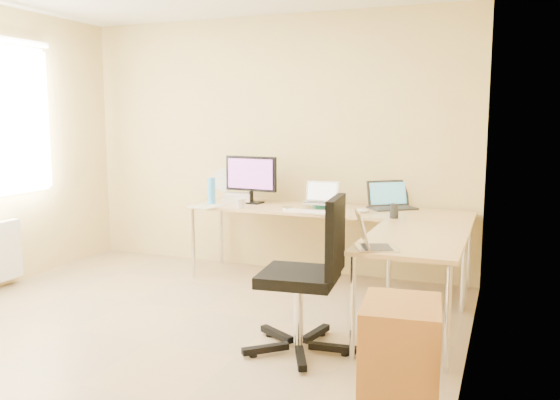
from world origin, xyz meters
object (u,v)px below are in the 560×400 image
at_px(keyboard, 311,212).
at_px(laptop_center, 320,193).
at_px(laptop_black, 393,195).
at_px(water_bottle, 211,191).
at_px(laptop_return, 377,234).
at_px(office_chair, 299,279).
at_px(mug, 240,203).
at_px(desk_fan, 227,186).
at_px(monitor, 251,180).
at_px(desk_main, 326,246).
at_px(cabinet, 400,365).
at_px(desk_return, 414,285).

bearing_deg(keyboard, laptop_center, 94.80).
distance_m(laptop_black, water_bottle, 1.74).
relative_size(laptop_return, office_chair, 0.28).
distance_m(mug, desk_fan, 0.57).
height_order(water_bottle, laptop_return, water_bottle).
distance_m(monitor, desk_fan, 0.34).
height_order(monitor, laptop_center, monitor).
xyz_separation_m(keyboard, laptop_return, (0.86, -1.21, 0.09)).
height_order(laptop_return, office_chair, office_chair).
xyz_separation_m(desk_main, desk_fan, (-1.12, 0.13, 0.52)).
relative_size(desk_main, monitor, 4.81).
relative_size(desk_main, laptop_return, 8.75).
xyz_separation_m(laptop_black, keyboard, (-0.64, -0.50, -0.12)).
bearing_deg(mug, cabinet, -48.24).
relative_size(laptop_return, cabinet, 0.47).
bearing_deg(water_bottle, monitor, 35.47).
height_order(desk_main, cabinet, desk_main).
xyz_separation_m(laptop_black, mug, (-1.33, -0.50, -0.08)).
bearing_deg(desk_main, monitor, 176.48).
xyz_separation_m(laptop_center, mug, (-0.70, -0.27, -0.10)).
bearing_deg(cabinet, mug, 125.02).
distance_m(laptop_center, laptop_black, 0.67).
bearing_deg(cabinet, laptop_center, 109.72).
bearing_deg(office_chair, keyboard, 99.37).
bearing_deg(water_bottle, mug, -17.54).
distance_m(mug, water_bottle, 0.40).
bearing_deg(keyboard, water_bottle, 178.88).
bearing_deg(laptop_center, laptop_return, -62.49).
relative_size(monitor, keyboard, 1.28).
relative_size(monitor, office_chair, 0.51).
bearing_deg(desk_main, laptop_return, -61.99).
xyz_separation_m(desk_main, mug, (-0.76, -0.30, 0.42)).
bearing_deg(water_bottle, keyboard, -6.27).
bearing_deg(cabinet, laptop_return, 103.06).
bearing_deg(desk_return, keyboard, 145.86).
height_order(laptop_center, cabinet, laptop_center).
distance_m(laptop_center, laptop_return, 1.72).
distance_m(monitor, laptop_return, 2.24).
xyz_separation_m(water_bottle, desk_fan, (0.01, 0.31, 0.02)).
xyz_separation_m(monitor, mug, (0.05, -0.35, -0.19)).
distance_m(mug, cabinet, 2.85).
height_order(desk_return, water_bottle, water_bottle).
distance_m(keyboard, mug, 0.70).
height_order(laptop_center, desk_fan, desk_fan).
relative_size(mug, laptop_return, 0.35).
bearing_deg(keyboard, laptop_black, 43.16).
distance_m(laptop_black, keyboard, 0.82).
distance_m(desk_return, mug, 1.91).
height_order(mug, water_bottle, water_bottle).
xyz_separation_m(desk_return, office_chair, (-0.68, -0.60, 0.14)).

